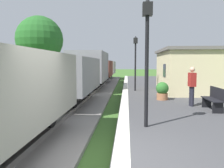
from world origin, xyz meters
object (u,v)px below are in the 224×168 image
Objects in this scene: person_waiting at (192,85)px; lamp_post_near at (147,39)px; freight_train at (90,72)px; station_hut at (187,70)px; bench_near_hut at (214,98)px; lamp_post_far at (135,53)px; potted_planter at (162,91)px; tree_field_left at (40,40)px.

person_waiting is 0.46× the size of lamp_post_near.
station_hut is at bearing -19.51° from freight_train.
lamp_post_far is at bearing 113.92° from bench_near_hut.
lamp_post_near is at bearing -110.89° from station_hut.
lamp_post_near reaches higher than bench_near_hut.
lamp_post_far reaches higher than station_hut.
potted_planter is at bearing 122.80° from bench_near_hut.
station_hut is 1.57× the size of lamp_post_far.
tree_field_left reaches higher than lamp_post_near.
lamp_post_near is (-3.33, -8.73, 1.15)m from station_hut.
tree_field_left is (-8.34, 13.71, 1.42)m from lamp_post_near.
potted_planter is 13.31m from tree_field_left.
station_hut is 4.24m from potted_planter.
person_waiting is 0.46× the size of lamp_post_far.
station_hut reaches higher than freight_train.
lamp_post_near and lamp_post_far have the same top height.
person_waiting is 2.01m from potted_planter.
person_waiting is (-0.63, 0.88, 0.46)m from bench_near_hut.
potted_planter is at bearing -41.75° from tree_field_left.
person_waiting is at bearing -101.62° from station_hut.
station_hut is 9.42m from lamp_post_near.
lamp_post_near is (-2.25, -3.48, 1.62)m from person_waiting.
tree_field_left reaches higher than freight_train.
station_hut is at bearing -23.11° from tree_field_left.
freight_train is 10.66m from bench_near_hut.
bench_near_hut is at bearing -66.08° from lamp_post_far.
lamp_post_near reaches higher than freight_train.
person_waiting is at bearing 125.89° from bench_near_hut.
freight_train is at bearing -59.62° from person_waiting.
station_hut is 0.92× the size of tree_field_left.
station_hut is 6.21m from bench_near_hut.
freight_train is at bearing 126.67° from bench_near_hut.
freight_train is 7.22m from station_hut.
freight_train is at bearing -27.83° from tree_field_left.
station_hut is at bearing 69.11° from lamp_post_near.
bench_near_hut is (6.35, -8.53, -0.74)m from freight_train.
tree_field_left is at bearing 152.17° from freight_train.
person_waiting is at bearing -53.24° from freight_train.
station_hut reaches higher than person_waiting.
tree_field_left reaches higher than lamp_post_far.
person_waiting is 15.04m from tree_field_left.
freight_train is 7.65m from potted_planter.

